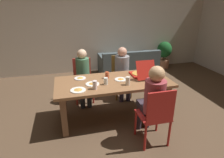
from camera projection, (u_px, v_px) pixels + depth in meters
ground_plane at (113, 117)px, 3.70m from camera, size 20.00×20.00×0.00m
back_wall at (89, 30)px, 5.80m from camera, size 7.89×0.12×2.63m
dining_table at (113, 86)px, 3.45m from camera, size 2.08×0.94×0.76m
chair_0 at (83, 78)px, 4.20m from camera, size 0.41×0.39×0.95m
person_0 at (83, 73)px, 3.99m from camera, size 0.28×0.51×1.19m
chair_1 at (121, 74)px, 4.42m from camera, size 0.40×0.44×0.95m
person_1 at (123, 69)px, 4.23m from camera, size 0.32×0.48×1.18m
chair_2 at (156, 114)px, 2.78m from camera, size 0.44×0.44×0.96m
person_2 at (152, 98)px, 2.85m from camera, size 0.31×0.55×1.26m
pizza_box_0 at (141, 73)px, 3.64m from camera, size 0.36×0.51×0.35m
plate_0 at (121, 79)px, 3.46m from camera, size 0.22×0.22×0.03m
plate_1 at (92, 84)px, 3.26m from camera, size 0.24×0.24×0.03m
plate_2 at (80, 78)px, 3.51m from camera, size 0.21×0.21×0.03m
plate_3 at (78, 90)px, 3.03m from camera, size 0.25×0.25×0.03m
drinking_glass_0 at (128, 81)px, 3.22m from camera, size 0.08×0.08×0.15m
drinking_glass_1 at (106, 81)px, 3.24m from camera, size 0.07×0.07×0.12m
drinking_glass_2 at (95, 85)px, 3.06m from camera, size 0.07×0.07×0.14m
drinking_glass_3 at (107, 75)px, 3.52m from camera, size 0.07×0.07×0.12m
couch at (128, 65)px, 5.89m from camera, size 1.75×0.91×0.77m
potted_plant at (164, 53)px, 6.35m from camera, size 0.48×0.48×0.90m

